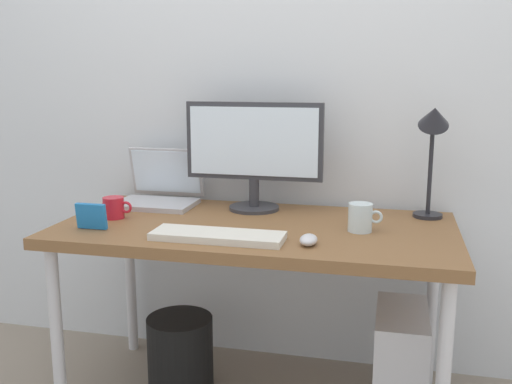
# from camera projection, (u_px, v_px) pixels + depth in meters

# --- Properties ---
(back_wall) EXTENTS (4.40, 0.04, 2.60)m
(back_wall) POSITION_uv_depth(u_px,v_px,m) (279.00, 59.00, 2.38)
(back_wall) COLOR silver
(back_wall) RESTS_ON ground_plane
(desk) EXTENTS (1.42, 0.71, 0.70)m
(desk) POSITION_uv_depth(u_px,v_px,m) (256.00, 240.00, 2.12)
(desk) COLOR brown
(desk) RESTS_ON ground_plane
(monitor) EXTENTS (0.55, 0.20, 0.43)m
(monitor) POSITION_uv_depth(u_px,v_px,m) (254.00, 149.00, 2.29)
(monitor) COLOR #333338
(monitor) RESTS_ON desk
(laptop) EXTENTS (0.32, 0.27, 0.23)m
(laptop) POSITION_uv_depth(u_px,v_px,m) (160.00, 190.00, 2.43)
(laptop) COLOR #B2B2B7
(laptop) RESTS_ON desk
(desk_lamp) EXTENTS (0.11, 0.16, 0.45)m
(desk_lamp) POSITION_uv_depth(u_px,v_px,m) (433.00, 135.00, 2.12)
(desk_lamp) COLOR #232328
(desk_lamp) RESTS_ON desk
(keyboard) EXTENTS (0.44, 0.14, 0.02)m
(keyboard) POSITION_uv_depth(u_px,v_px,m) (218.00, 236.00, 1.92)
(keyboard) COLOR silver
(keyboard) RESTS_ON desk
(mouse) EXTENTS (0.06, 0.09, 0.03)m
(mouse) POSITION_uv_depth(u_px,v_px,m) (309.00, 240.00, 1.85)
(mouse) COLOR silver
(mouse) RESTS_ON desk
(coffee_mug) EXTENTS (0.11, 0.08, 0.08)m
(coffee_mug) POSITION_uv_depth(u_px,v_px,m) (114.00, 208.00, 2.19)
(coffee_mug) COLOR red
(coffee_mug) RESTS_ON desk
(glass_cup) EXTENTS (0.12, 0.08, 0.10)m
(glass_cup) POSITION_uv_depth(u_px,v_px,m) (361.00, 217.00, 2.01)
(glass_cup) COLOR silver
(glass_cup) RESTS_ON desk
(photo_frame) EXTENTS (0.11, 0.03, 0.09)m
(photo_frame) POSITION_uv_depth(u_px,v_px,m) (91.00, 216.00, 2.03)
(photo_frame) COLOR #1E72BF
(photo_frame) RESTS_ON desk
(computer_tower) EXTENTS (0.18, 0.36, 0.42)m
(computer_tower) POSITION_uv_depth(u_px,v_px,m) (400.00, 367.00, 2.09)
(computer_tower) COLOR silver
(computer_tower) RESTS_ON ground_plane
(wastebasket) EXTENTS (0.26, 0.26, 0.30)m
(wastebasket) POSITION_uv_depth(u_px,v_px,m) (180.00, 353.00, 2.31)
(wastebasket) COLOR black
(wastebasket) RESTS_ON ground_plane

